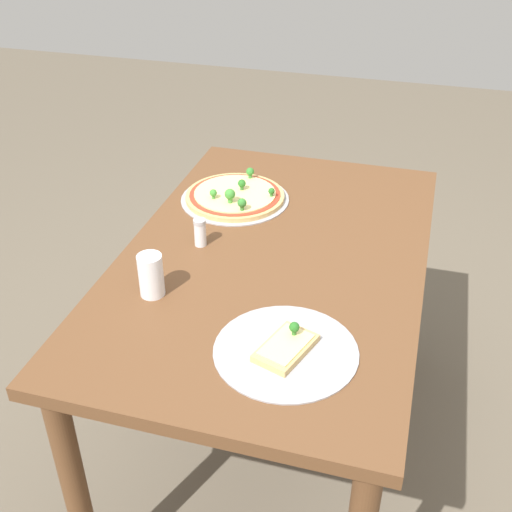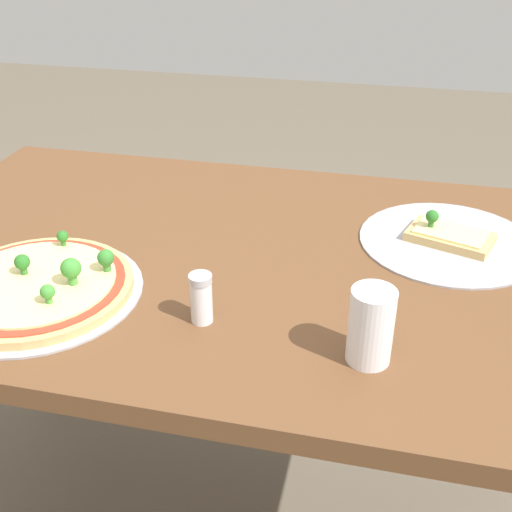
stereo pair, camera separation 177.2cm
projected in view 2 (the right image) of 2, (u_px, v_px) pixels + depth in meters
The scene contains 5 objects.
dining_table at pixel (233, 300), 1.18m from camera, with size 1.28×0.80×0.76m.
pizza_tray_whole at pixel (37, 286), 1.01m from camera, with size 0.34×0.34×0.07m.
pizza_tray_slice at pixel (449, 239), 1.16m from camera, with size 0.32×0.32×0.06m.
drinking_cup at pixel (371, 326), 0.85m from camera, with size 0.06×0.06×0.11m, color white.
condiment_shaker at pixel (201, 298), 0.93m from camera, with size 0.03×0.03×0.08m.
Camera 2 is at (-0.26, 0.95, 1.32)m, focal length 45.00 mm.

